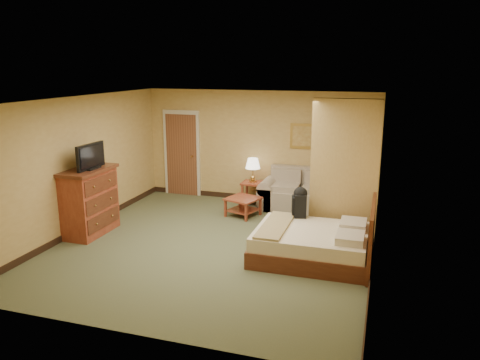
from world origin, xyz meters
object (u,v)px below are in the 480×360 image
at_px(loveseat, 301,196).
at_px(dresser, 90,201).
at_px(bed, 315,243).
at_px(coffee_table, 243,203).

xyz_separation_m(loveseat, dresser, (-3.58, -2.72, 0.34)).
xyz_separation_m(loveseat, bed, (0.72, -2.68, -0.02)).
bearing_deg(loveseat, coffee_table, -143.23).
distance_m(loveseat, dresser, 4.51).
distance_m(coffee_table, dresser, 3.13).
relative_size(coffee_table, dresser, 0.62).
xyz_separation_m(coffee_table, bed, (1.82, -1.85, -0.01)).
bearing_deg(coffee_table, dresser, -142.62).
bearing_deg(coffee_table, loveseat, 36.77).
height_order(dresser, bed, dresser).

